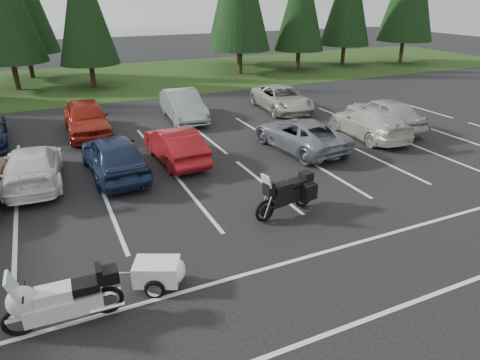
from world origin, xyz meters
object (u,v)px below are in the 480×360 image
(car_near_3, at_px, (33,166))
(cargo_trailer, at_px, (157,274))
(car_near_7, at_px, (369,123))
(car_far_4, at_px, (282,99))
(adventure_motorcycle, at_px, (285,191))
(car_near_8, at_px, (384,113))
(touring_motorcycle, at_px, (62,295))
(car_near_5, at_px, (175,145))
(car_far_2, at_px, (86,118))
(car_near_6, at_px, (300,134))
(car_far_3, at_px, (183,105))
(car_near_4, at_px, (114,155))

(car_near_3, xyz_separation_m, cargo_trailer, (2.45, -7.65, -0.34))
(car_near_7, distance_m, car_far_4, 6.23)
(adventure_motorcycle, bearing_deg, car_near_3, 128.48)
(car_near_8, bearing_deg, touring_motorcycle, 31.64)
(car_near_5, height_order, cargo_trailer, car_near_5)
(car_near_7, distance_m, adventure_motorcycle, 9.07)
(car_far_2, bearing_deg, car_near_3, -114.27)
(car_near_6, xyz_separation_m, car_far_4, (2.69, 6.21, 0.01))
(car_near_3, relative_size, car_near_6, 0.97)
(car_far_2, height_order, cargo_trailer, car_far_2)
(car_near_3, distance_m, car_far_3, 9.52)
(car_near_8, bearing_deg, car_near_5, 4.04)
(car_near_6, relative_size, car_near_8, 1.04)
(car_near_4, bearing_deg, car_near_8, 178.89)
(car_near_7, xyz_separation_m, cargo_trailer, (-12.04, -6.91, -0.34))
(car_near_8, distance_m, car_far_4, 6.05)
(car_near_4, xyz_separation_m, car_far_2, (-0.30, 5.66, 0.03))
(touring_motorcycle, height_order, cargo_trailer, touring_motorcycle)
(car_near_6, relative_size, touring_motorcycle, 1.85)
(car_near_4, bearing_deg, car_near_6, 174.13)
(car_near_5, bearing_deg, car_near_8, 177.19)
(car_near_6, bearing_deg, car_near_8, -177.07)
(car_near_8, height_order, car_far_4, car_near_8)
(cargo_trailer, bearing_deg, car_near_6, 64.88)
(car_far_2, bearing_deg, car_near_7, -25.85)
(car_near_5, distance_m, car_far_4, 9.66)
(car_far_3, bearing_deg, car_far_4, -1.08)
(car_near_8, xyz_separation_m, adventure_motorcycle, (-9.07, -5.77, -0.03))
(car_near_5, distance_m, adventure_motorcycle, 6.08)
(cargo_trailer, bearing_deg, car_far_3, 94.58)
(car_near_6, height_order, car_near_8, car_near_8)
(car_near_3, distance_m, cargo_trailer, 8.04)
(car_near_7, xyz_separation_m, adventure_motorcycle, (-7.53, -5.06, 0.09))
(car_far_4, distance_m, touring_motorcycle, 18.62)
(car_near_8, xyz_separation_m, cargo_trailer, (-13.58, -7.63, -0.45))
(car_near_7, relative_size, adventure_motorcycle, 1.86)
(touring_motorcycle, bearing_deg, car_near_6, 37.46)
(car_far_3, distance_m, adventure_motorcycle, 11.69)
(car_near_4, distance_m, car_near_6, 7.87)
(car_near_8, bearing_deg, car_far_3, -30.25)
(car_far_4, bearing_deg, car_near_6, -108.45)
(car_near_8, bearing_deg, car_far_4, -58.83)
(car_far_2, relative_size, car_far_3, 1.02)
(car_near_7, height_order, adventure_motorcycle, adventure_motorcycle)
(car_near_8, xyz_separation_m, touring_motorcycle, (-15.62, -8.04, -0.07))
(car_near_3, xyz_separation_m, adventure_motorcycle, (6.96, -5.80, 0.09))
(car_near_3, distance_m, car_far_4, 14.35)
(car_far_2, height_order, adventure_motorcycle, car_far_2)
(car_near_3, distance_m, car_near_6, 10.65)
(car_near_6, height_order, car_far_3, car_far_3)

